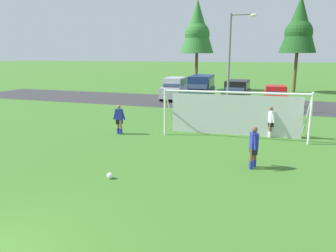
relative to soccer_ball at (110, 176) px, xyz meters
The scene contains 14 objects.
ground_plane 9.82m from the soccer_ball, 91.56° to the left, with size 400.00×400.00×0.00m, color #3D7028.
parking_lot_strip 19.50m from the soccer_ball, 90.79° to the left, with size 52.00×8.40×0.01m, color #333335.
soccer_ball is the anchor object (origin of this frame).
soccer_goal 8.44m from the soccer_ball, 66.78° to the left, with size 7.54×2.47×2.57m.
player_striker_near 5.50m from the soccer_ball, 30.65° to the left, with size 0.36×0.74×1.64m.
player_midfield_center 9.59m from the soccer_ball, 57.47° to the left, with size 0.52×0.64×1.64m.
player_winger_left 6.62m from the soccer_ball, 114.67° to the left, with size 0.75×0.31×1.64m.
parked_car_slot_far_left 20.84m from the soccer_ball, 101.62° to the left, with size 2.37×4.72×2.16m.
parked_car_slot_left 18.68m from the soccer_ball, 93.44° to the left, with size 2.45×4.93×2.52m.
parked_car_slot_center_left 18.79m from the soccer_ball, 83.68° to the left, with size 2.25×4.66×2.16m.
parked_car_slot_center 20.30m from the soccer_ball, 75.00° to the left, with size 2.27×4.32×1.72m.
tree_left_edge 30.98m from the soccer_ball, 98.38° to the left, with size 4.09×4.09×10.91m.
tree_mid_left 32.64m from the soccer_ball, 76.93° to the left, with size 4.10×4.10×10.94m.
street_lamp 15.44m from the soccer_ball, 82.31° to the left, with size 2.00×0.32×7.23m.
Camera 1 is at (5.67, -4.10, 4.27)m, focal length 33.83 mm.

